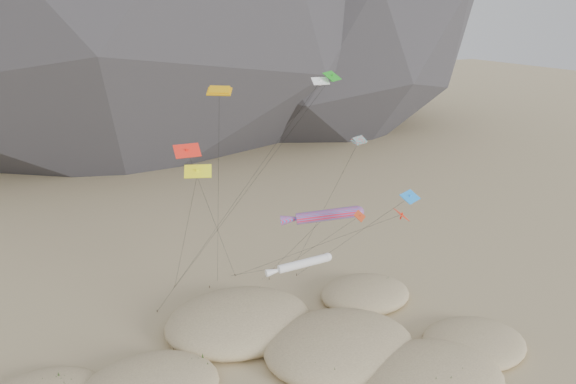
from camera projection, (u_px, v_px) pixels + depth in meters
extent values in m
ellipsoid|color=#CCB789|center=(434.00, 378.00, 50.78)|extent=(13.34, 11.34, 3.25)
ellipsoid|color=#CCB789|center=(339.00, 346.00, 55.34)|extent=(15.43, 13.11, 3.68)
ellipsoid|color=#CCB789|center=(474.00, 343.00, 56.51)|extent=(10.93, 9.29, 2.24)
ellipsoid|color=#CCB789|center=(239.00, 321.00, 59.81)|extent=(15.82, 13.45, 3.79)
ellipsoid|color=#CCB789|center=(365.00, 294.00, 65.93)|extent=(10.83, 9.21, 2.64)
ellipsoid|color=black|center=(446.00, 379.00, 50.22)|extent=(3.52, 3.01, 1.06)
ellipsoid|color=black|center=(197.00, 368.00, 52.24)|extent=(1.87, 1.60, 0.56)
ellipsoid|color=black|center=(325.00, 353.00, 53.77)|extent=(3.44, 2.95, 1.03)
ellipsoid|color=black|center=(349.00, 341.00, 56.00)|extent=(2.48, 2.12, 0.74)
ellipsoid|color=black|center=(331.00, 373.00, 51.17)|extent=(2.54, 2.18, 0.76)
ellipsoid|color=black|center=(467.00, 337.00, 57.27)|extent=(2.30, 1.97, 0.69)
ellipsoid|color=black|center=(249.00, 302.00, 63.36)|extent=(3.00, 2.57, 0.90)
ellipsoid|color=black|center=(276.00, 313.00, 61.29)|extent=(2.50, 2.14, 0.75)
ellipsoid|color=black|center=(384.00, 288.00, 67.11)|extent=(2.10, 1.80, 0.63)
ellipsoid|color=black|center=(372.00, 298.00, 65.06)|extent=(2.06, 1.76, 0.62)
cylinder|color=#3F2D1E|center=(210.00, 287.00, 68.52)|extent=(0.08, 0.08, 0.30)
cylinder|color=#3F2D1E|center=(235.00, 275.00, 71.51)|extent=(0.08, 0.08, 0.30)
cylinder|color=#3F2D1E|center=(269.00, 279.00, 70.54)|extent=(0.08, 0.08, 0.30)
cylinder|color=#3F2D1E|center=(286.00, 265.00, 74.13)|extent=(0.08, 0.08, 0.30)
cylinder|color=#3F2D1E|center=(297.00, 275.00, 71.61)|extent=(0.08, 0.08, 0.30)
cylinder|color=#3F2D1E|center=(175.00, 286.00, 68.60)|extent=(0.08, 0.08, 0.30)
cylinder|color=#3F2D1E|center=(324.00, 254.00, 77.49)|extent=(0.08, 0.08, 0.30)
cylinder|color=#3F2D1E|center=(157.00, 311.00, 63.09)|extent=(0.08, 0.08, 0.30)
cylinder|color=#FB1A38|center=(327.00, 215.00, 56.39)|extent=(6.36, 3.37, 1.80)
sphere|color=#FB1A38|center=(358.00, 212.00, 56.55)|extent=(1.21, 1.21, 1.21)
cone|color=#FB1A38|center=(293.00, 219.00, 56.23)|extent=(2.81, 1.91, 1.29)
cylinder|color=black|center=(291.00, 251.00, 63.55)|extent=(1.83, 12.92, 12.78)
cylinder|color=silver|center=(304.00, 263.00, 52.86)|extent=(5.10, 1.09, 1.15)
sphere|color=silver|center=(328.00, 257.00, 53.71)|extent=(0.84, 0.84, 0.84)
cone|color=silver|center=(276.00, 271.00, 51.95)|extent=(2.09, 0.84, 0.86)
cylinder|color=black|center=(262.00, 270.00, 62.26)|extent=(0.73, 18.76, 9.71)
cube|color=#D8980B|center=(219.00, 92.00, 52.35)|extent=(2.43, 2.06, 0.69)
cube|color=#D8980B|center=(219.00, 90.00, 52.29)|extent=(2.03, 1.69, 0.67)
cylinder|color=black|center=(218.00, 200.00, 61.35)|extent=(2.42, 10.65, 25.17)
cube|color=red|center=(359.00, 141.00, 56.52)|extent=(2.10, 1.51, 0.56)
cube|color=red|center=(359.00, 139.00, 56.46)|extent=(1.77, 1.24, 0.55)
cylinder|color=black|center=(323.00, 211.00, 65.86)|extent=(0.19, 14.50, 19.82)
cube|color=#179516|center=(332.00, 76.00, 56.77)|extent=(2.54, 2.32, 0.84)
cube|color=#179516|center=(332.00, 78.00, 56.82)|extent=(0.36, 0.35, 0.78)
cylinder|color=black|center=(246.00, 192.00, 62.70)|extent=(14.90, 11.48, 25.96)
cube|color=#FF270D|center=(401.00, 215.00, 57.51)|extent=(1.58, 2.27, 0.79)
cube|color=#FF270D|center=(401.00, 216.00, 57.55)|extent=(0.30, 0.30, 0.70)
cylinder|color=black|center=(309.00, 248.00, 64.52)|extent=(12.01, 17.62, 12.39)
cube|color=#1C88F2|center=(410.00, 197.00, 55.21)|extent=(2.58, 2.10, 0.77)
cube|color=#1C88F2|center=(410.00, 198.00, 55.26)|extent=(0.33, 0.29, 0.79)
cylinder|color=black|center=(346.00, 241.00, 63.42)|extent=(4.52, 15.92, 14.86)
cube|color=red|center=(360.00, 216.00, 53.42)|extent=(1.74, 1.70, 0.64)
cube|color=red|center=(360.00, 217.00, 53.46)|extent=(0.28, 0.28, 0.55)
cylinder|color=black|center=(317.00, 245.00, 63.79)|extent=(1.07, 18.71, 13.71)
cube|color=#F6FF1A|center=(198.00, 171.00, 48.67)|extent=(2.61, 1.92, 0.90)
cube|color=#F6FF1A|center=(198.00, 173.00, 48.72)|extent=(0.36, 0.35, 0.80)
cylinder|color=black|center=(184.00, 239.00, 58.66)|extent=(0.93, 15.90, 19.08)
cube|color=red|center=(187.00, 151.00, 47.68)|extent=(2.23, 1.08, 0.99)
cube|color=red|center=(187.00, 152.00, 47.73)|extent=(0.27, 0.36, 0.72)
cylinder|color=black|center=(216.00, 226.00, 59.61)|extent=(9.53, 15.62, 21.02)
cube|color=white|center=(320.00, 81.00, 56.12)|extent=(1.82, 1.08, 0.67)
cube|color=white|center=(320.00, 82.00, 56.17)|extent=(0.23, 0.23, 0.60)
cylinder|color=black|center=(234.00, 203.00, 59.62)|extent=(16.74, 6.82, 25.58)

